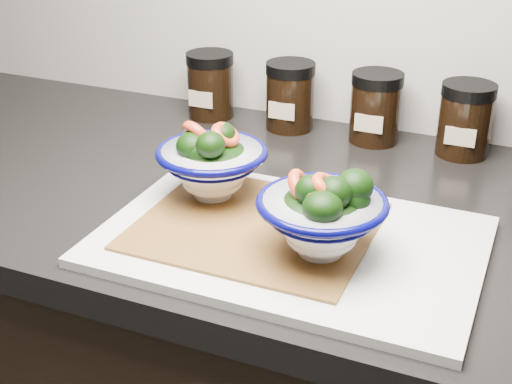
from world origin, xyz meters
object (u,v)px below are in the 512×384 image
at_px(cutting_board, 290,241).
at_px(spice_jar_a, 210,85).
at_px(bowl_left, 211,163).
at_px(bowl_right, 323,215).
at_px(spice_jar_c, 376,107).
at_px(spice_jar_b, 290,96).
at_px(spice_jar_d, 465,120).

distance_m(cutting_board, spice_jar_a, 0.47).
distance_m(bowl_left, bowl_right, 0.20).
height_order(spice_jar_a, spice_jar_c, same).
relative_size(cutting_board, spice_jar_b, 3.98).
height_order(bowl_left, spice_jar_d, bowl_left).
xyz_separation_m(bowl_right, spice_jar_b, (-0.19, 0.39, -0.01)).
bearing_deg(spice_jar_b, spice_jar_d, 0.00).
relative_size(bowl_right, spice_jar_d, 1.32).
relative_size(bowl_left, spice_jar_a, 1.29).
bearing_deg(cutting_board, spice_jar_b, 110.88).
height_order(spice_jar_b, spice_jar_d, same).
bearing_deg(spice_jar_d, bowl_left, -131.91).
bearing_deg(spice_jar_b, spice_jar_a, 180.00).
distance_m(cutting_board, bowl_right, 0.08).
bearing_deg(spice_jar_a, cutting_board, -51.84).
relative_size(spice_jar_a, spice_jar_b, 1.00).
height_order(spice_jar_c, spice_jar_d, same).
xyz_separation_m(bowl_left, bowl_right, (0.18, -0.08, 0.00)).
distance_m(cutting_board, bowl_left, 0.15).
xyz_separation_m(spice_jar_b, spice_jar_c, (0.15, 0.00, 0.00)).
height_order(bowl_left, spice_jar_c, bowl_left).
distance_m(bowl_right, spice_jar_b, 0.43).
relative_size(bowl_left, bowl_right, 0.98).
bearing_deg(spice_jar_d, spice_jar_a, 180.00).
height_order(bowl_right, spice_jar_d, bowl_right).
bearing_deg(bowl_right, spice_jar_a, 130.57).
bearing_deg(bowl_left, bowl_right, -24.48).
height_order(cutting_board, spice_jar_c, spice_jar_c).
xyz_separation_m(cutting_board, spice_jar_a, (-0.29, 0.37, 0.05)).
bearing_deg(spice_jar_c, bowl_right, -83.88).
xyz_separation_m(bowl_left, spice_jar_a, (-0.16, 0.31, -0.01)).
relative_size(spice_jar_b, spice_jar_d, 1.00).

